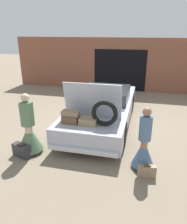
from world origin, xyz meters
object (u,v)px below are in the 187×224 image
object	(u,v)px
car	(103,107)
person_right	(144,147)
suitcase_beside_left_person	(22,150)
person_left	(29,132)
suitcase_beside_right_person	(147,171)

from	to	relation	value
car	person_right	world-z (taller)	car
person_right	suitcase_beside_left_person	bearing A→B (deg)	93.26
car	person_right	xyz separation A→B (m)	(1.51, -2.57, 0.00)
person_left	person_right	xyz separation A→B (m)	(3.03, -0.02, -0.03)
person_right	car	bearing A→B (deg)	29.35
person_left	person_right	distance (m)	3.03
person_right	suitcase_beside_right_person	xyz separation A→B (m)	(0.11, -0.36, -0.41)
person_left	suitcase_beside_left_person	world-z (taller)	person_left
person_left	car	bearing A→B (deg)	162.04
suitcase_beside_left_person	car	bearing A→B (deg)	59.95
car	suitcase_beside_left_person	distance (m)	3.27
car	suitcase_beside_right_person	size ratio (longest dim) A/B	12.59
person_right	suitcase_beside_right_person	size ratio (longest dim) A/B	3.73
suitcase_beside_left_person	suitcase_beside_right_person	distance (m)	3.25
person_left	suitcase_beside_right_person	distance (m)	3.19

